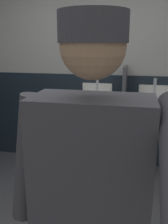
{
  "coord_description": "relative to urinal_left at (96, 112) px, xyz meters",
  "views": [
    {
      "loc": [
        0.47,
        -1.61,
        1.66
      ],
      "look_at": [
        0.16,
        -0.15,
        1.25
      ],
      "focal_mm": 39.63,
      "sensor_mm": 36.0,
      "label": 1
    }
  ],
  "objects": [
    {
      "name": "wainscot_band_back",
      "position": [
        0.05,
        0.14,
        -0.15
      ],
      "size": [
        3.88,
        0.03,
        1.26
      ],
      "primitive_type": "cube",
      "color": "#19232D",
      "rests_on": "ground_plane"
    },
    {
      "name": "soap_dispenser",
      "position": [
        -0.07,
        0.12,
        0.66
      ],
      "size": [
        0.1,
        0.07,
        0.18
      ],
      "primitive_type": "cube",
      "color": "silver"
    },
    {
      "name": "urinal_left",
      "position": [
        0.0,
        0.0,
        0.0
      ],
      "size": [
        0.4,
        0.34,
        1.24
      ],
      "color": "white",
      "rests_on": "ground_plane"
    },
    {
      "name": "urinal_middle",
      "position": [
        0.75,
        0.0,
        0.0
      ],
      "size": [
        0.4,
        0.34,
        1.24
      ],
      "color": "white",
      "rests_on": "ground_plane"
    },
    {
      "name": "privacy_divider_panel",
      "position": [
        0.38,
        -0.07,
        0.17
      ],
      "size": [
        0.04,
        0.4,
        0.9
      ],
      "primitive_type": "cube",
      "color": "#4C4C51"
    },
    {
      "name": "wall_back",
      "position": [
        0.05,
        0.22,
        0.51
      ],
      "size": [
        4.48,
        0.12,
        2.58
      ],
      "primitive_type": "cube",
      "color": "#B2B2AD",
      "rests_on": "ground_plane"
    },
    {
      "name": "person",
      "position": [
        0.37,
        -2.31,
        0.28
      ],
      "size": [
        0.67,
        0.6,
        1.77
      ],
      "color": "#2D3342",
      "rests_on": "ground_plane"
    }
  ]
}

